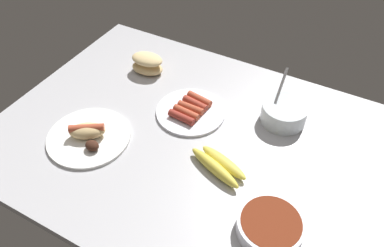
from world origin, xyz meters
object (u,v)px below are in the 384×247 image
object	(u,v)px
bowl_chili	(270,226)
banana_bunch	(219,165)
plate_sausages	(191,110)
plate_hotdog_assembled	(88,135)
bowl_coleslaw	(284,112)
bread_stack	(147,64)

from	to	relation	value
bowl_chili	banana_bunch	world-z (taller)	bowl_chili
plate_sausages	bowl_chili	distance (cm)	47.81
plate_hotdog_assembled	bowl_chili	distance (cm)	60.35
plate_hotdog_assembled	bowl_chili	bearing A→B (deg)	176.86
plate_sausages	banana_bunch	world-z (taller)	banana_bunch
banana_bunch	plate_hotdog_assembled	bearing A→B (deg)	11.73
plate_sausages	plate_hotdog_assembled	xyz separation A→B (cm)	(22.06, 25.41, 0.47)
plate_sausages	bowl_coleslaw	world-z (taller)	bowl_coleslaw
plate_hotdog_assembled	bowl_coleslaw	xyz separation A→B (cm)	(-49.99, -36.62, 2.04)
plate_sausages	bowl_chili	bearing A→B (deg)	143.07
plate_sausages	plate_hotdog_assembled	size ratio (longest dim) A/B	0.89
banana_bunch	bread_stack	bearing A→B (deg)	-33.96
plate_sausages	bread_stack	size ratio (longest dim) A/B	1.81
bread_stack	banana_bunch	bearing A→B (deg)	146.04
plate_hotdog_assembled	bowl_coleslaw	bearing A→B (deg)	-143.78
plate_hotdog_assembled	bowl_chili	world-z (taller)	plate_hotdog_assembled
bread_stack	banana_bunch	size ratio (longest dim) A/B	0.66
plate_hotdog_assembled	plate_sausages	bearing A→B (deg)	-130.96
bowl_coleslaw	banana_bunch	size ratio (longest dim) A/B	0.82
bowl_chili	banana_bunch	bearing A→B (deg)	-30.70
plate_sausages	bread_stack	bearing A→B (deg)	-26.19
plate_sausages	bowl_chili	xyz separation A→B (cm)	(-38.20, 28.71, 1.30)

